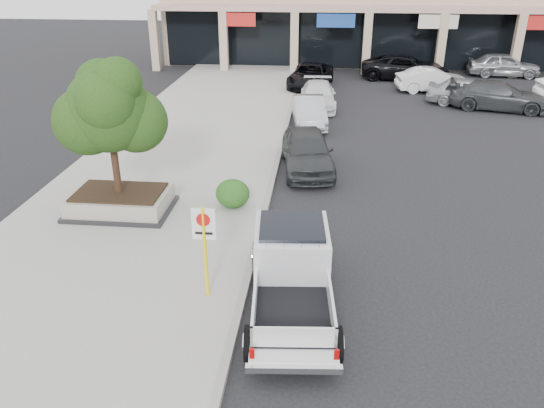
{
  "coord_description": "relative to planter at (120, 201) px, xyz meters",
  "views": [
    {
      "loc": [
        0.21,
        -11.13,
        7.52
      ],
      "look_at": [
        -1.04,
        1.5,
        1.59
      ],
      "focal_mm": 35.0,
      "sensor_mm": 36.0,
      "label": 1
    }
  ],
  "objects": [
    {
      "name": "ground",
      "position": [
        6.09,
        -3.59,
        -0.48
      ],
      "size": [
        120.0,
        120.0,
        0.0
      ],
      "primitive_type": "plane",
      "color": "black",
      "rests_on": "ground"
    },
    {
      "name": "sidewalk",
      "position": [
        0.59,
        2.41,
        -0.4
      ],
      "size": [
        8.0,
        52.0,
        0.15
      ],
      "primitive_type": "cube",
      "color": "gray",
      "rests_on": "ground"
    },
    {
      "name": "curb",
      "position": [
        4.54,
        2.41,
        -0.4
      ],
      "size": [
        0.2,
        52.0,
        0.15
      ],
      "primitive_type": "cube",
      "color": "gray",
      "rests_on": "ground"
    },
    {
      "name": "planter",
      "position": [
        0.0,
        0.0,
        0.0
      ],
      "size": [
        3.2,
        2.2,
        0.68
      ],
      "color": "black",
      "rests_on": "sidewalk"
    },
    {
      "name": "planter_tree",
      "position": [
        0.13,
        0.15,
        2.94
      ],
      "size": [
        2.9,
        2.55,
        4.0
      ],
      "color": "black",
      "rests_on": "planter"
    },
    {
      "name": "no_parking_sign",
      "position": [
        3.72,
        -4.3,
        1.16
      ],
      "size": [
        0.55,
        0.09,
        2.3
      ],
      "color": "yellow",
      "rests_on": "sidewalk"
    },
    {
      "name": "hedge",
      "position": [
        3.51,
        0.64,
        0.14
      ],
      "size": [
        1.1,
        0.99,
        0.93
      ],
      "primitive_type": "ellipsoid",
      "color": "#194C15",
      "rests_on": "sidewalk"
    },
    {
      "name": "pickup_truck",
      "position": [
        5.74,
        -4.39,
        0.37
      ],
      "size": [
        2.41,
        5.5,
        1.69
      ],
      "primitive_type": null,
      "rotation": [
        0.0,
        0.0,
        0.08
      ],
      "color": "silver",
      "rests_on": "ground"
    },
    {
      "name": "curb_car_a",
      "position": [
        5.75,
        4.59,
        0.3
      ],
      "size": [
        2.43,
        4.74,
        1.54
      ],
      "primitive_type": "imported",
      "rotation": [
        0.0,
        0.0,
        0.14
      ],
      "color": "#2C2F31",
      "rests_on": "ground"
    },
    {
      "name": "curb_car_b",
      "position": [
        5.61,
        10.62,
        0.21
      ],
      "size": [
        1.93,
        4.31,
        1.37
      ],
      "primitive_type": "imported",
      "rotation": [
        0.0,
        0.0,
        0.12
      ],
      "color": "#AFB1B8",
      "rests_on": "ground"
    },
    {
      "name": "curb_car_c",
      "position": [
        5.97,
        14.04,
        0.19
      ],
      "size": [
        2.04,
        4.67,
        1.33
      ],
      "primitive_type": "imported",
      "rotation": [
        0.0,
        0.0,
        0.04
      ],
      "color": "silver",
      "rests_on": "ground"
    },
    {
      "name": "curb_car_d",
      "position": [
        5.41,
        18.97,
        0.26
      ],
      "size": [
        3.01,
        5.51,
        1.46
      ],
      "primitive_type": "imported",
      "rotation": [
        0.0,
        0.0,
        -0.11
      ],
      "color": "black",
      "rests_on": "ground"
    },
    {
      "name": "lot_car_a",
      "position": [
        14.27,
        15.35,
        0.29
      ],
      "size": [
        4.79,
        2.91,
        1.52
      ],
      "primitive_type": "imported",
      "rotation": [
        0.0,
        0.0,
        1.31
      ],
      "color": "#A3A7AB",
      "rests_on": "ground"
    },
    {
      "name": "lot_car_b",
      "position": [
        12.85,
        18.52,
        0.24
      ],
      "size": [
        4.5,
        2.02,
        1.43
      ],
      "primitive_type": "imported",
      "rotation": [
        0.0,
        0.0,
        1.69
      ],
      "color": "silver",
      "rests_on": "ground"
    },
    {
      "name": "lot_car_c",
      "position": [
        15.64,
        14.57,
        0.28
      ],
      "size": [
        5.51,
        3.23,
        1.5
      ],
      "primitive_type": "imported",
      "rotation": [
        0.0,
        0.0,
        1.34
      ],
      "color": "#313436",
      "rests_on": "ground"
    },
    {
      "name": "lot_car_d",
      "position": [
        11.64,
        22.0,
        0.32
      ],
      "size": [
        6.07,
        3.47,
        1.6
      ],
      "primitive_type": "imported",
      "rotation": [
        0.0,
        0.0,
        1.42
      ],
      "color": "black",
      "rests_on": "ground"
    },
    {
      "name": "lot_car_e",
      "position": [
        18.52,
        23.68,
        0.33
      ],
      "size": [
        4.86,
        2.27,
        1.61
      ],
      "primitive_type": "imported",
      "rotation": [
        0.0,
        0.0,
        1.49
      ],
      "color": "#919498",
      "rests_on": "ground"
    }
  ]
}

